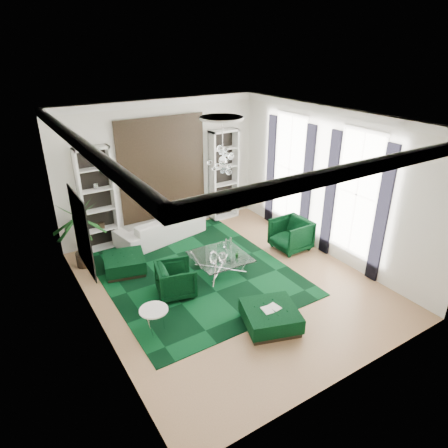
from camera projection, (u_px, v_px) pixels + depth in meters
floor at (229, 283)px, 9.41m from camera, size 6.00×7.00×0.02m
ceiling at (230, 118)px, 7.81m from camera, size 6.00×7.00×0.02m
wall_back at (162, 168)px, 11.30m from camera, size 6.00×0.02×3.80m
wall_front at (357, 285)px, 5.92m from camera, size 6.00×0.02×3.80m
wall_left at (88, 243)px, 7.15m from camera, size 0.02×7.00×3.80m
wall_right at (329, 184)px, 10.07m from camera, size 0.02×7.00×3.80m
crown_molding at (230, 124)px, 7.85m from camera, size 6.00×7.00×0.18m
ceiling_medallion at (222, 118)px, 8.05m from camera, size 0.90×0.90×0.05m
tapestry at (163, 168)px, 11.27m from camera, size 2.50×0.06×2.80m
shelving_left at (98, 200)px, 10.42m from camera, size 0.90×0.38×2.80m
shelving_right at (224, 175)px, 12.30m from camera, size 0.90×0.38×2.80m
painting at (82, 232)px, 7.65m from camera, size 0.04×1.30×1.60m
window_near at (357, 195)px, 9.37m from camera, size 0.03×1.10×2.90m
curtain_near_a at (382, 216)px, 8.86m from camera, size 0.07×0.30×3.25m
curtain_near_b at (330, 195)px, 10.05m from camera, size 0.07×0.30×3.25m
window_far at (289, 169)px, 11.21m from camera, size 0.03×1.10×2.90m
curtain_far_a at (307, 185)px, 10.70m from camera, size 0.07×0.30×3.25m
curtain_far_b at (271, 171)px, 11.89m from camera, size 0.07×0.30×3.25m
rug at (194, 271)px, 9.84m from camera, size 4.20×5.00×0.02m
sofa at (161, 227)px, 11.32m from camera, size 2.69×1.46×0.74m
armchair_left at (176, 279)px, 8.84m from camera, size 0.99×0.97×0.75m
armchair_right at (291, 235)px, 10.76m from camera, size 0.94×0.92×0.85m
coffee_table at (220, 264)px, 9.77m from camera, size 1.32×1.32×0.44m
ottoman_side at (125, 264)px, 9.77m from camera, size 1.15×1.15×0.42m
ottoman_front at (270, 317)px, 7.90m from camera, size 1.30×1.30×0.41m
book at (271, 308)px, 7.81m from camera, size 0.37×0.25×0.03m
side_table at (155, 321)px, 7.70m from camera, size 0.73×0.73×0.53m
palm at (79, 226)px, 9.67m from camera, size 1.42×1.42×2.19m
chandelier at (222, 161)px, 8.55m from camera, size 0.87×0.87×0.65m
table_plant at (237, 253)px, 9.59m from camera, size 0.14×0.13×0.21m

